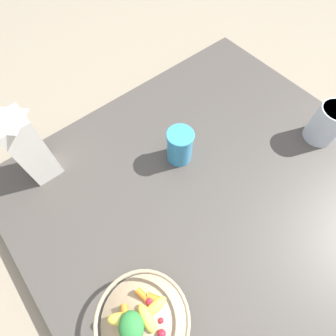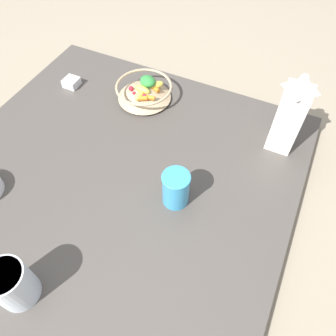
# 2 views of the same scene
# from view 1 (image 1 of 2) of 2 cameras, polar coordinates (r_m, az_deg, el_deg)

# --- Properties ---
(ground_plane) EXTENTS (6.00, 6.00, 0.00)m
(ground_plane) POSITION_cam_1_polar(r_m,az_deg,el_deg) (0.86, 12.31, -8.47)
(ground_plane) COLOR gray
(countertop) EXTENTS (1.14, 1.14, 0.05)m
(countertop) POSITION_cam_1_polar(r_m,az_deg,el_deg) (0.84, 12.61, -7.88)
(countertop) COLOR #47423D
(countertop) RESTS_ON ground_plane
(fruit_bowl) EXTENTS (0.22, 0.22, 0.09)m
(fruit_bowl) POSITION_cam_1_polar(r_m,az_deg,el_deg) (0.70, -5.60, -30.09)
(fruit_bowl) COLOR tan
(fruit_bowl) RESTS_ON countertop
(milk_carton) EXTENTS (0.08, 0.08, 0.29)m
(milk_carton) POSITION_cam_1_polar(r_m,az_deg,el_deg) (0.83, -28.61, 4.63)
(milk_carton) COLOR silver
(milk_carton) RESTS_ON countertop
(yogurt_tub) EXTENTS (0.10, 0.12, 0.24)m
(yogurt_tub) POSITION_cam_1_polar(r_m,az_deg,el_deg) (1.01, 31.57, 8.48)
(yogurt_tub) COLOR silver
(yogurt_tub) RESTS_ON countertop
(drinking_cup) EXTENTS (0.09, 0.09, 0.12)m
(drinking_cup) POSITION_cam_1_polar(r_m,az_deg,el_deg) (0.82, 2.54, 4.91)
(drinking_cup) COLOR #3893C6
(drinking_cup) RESTS_ON countertop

